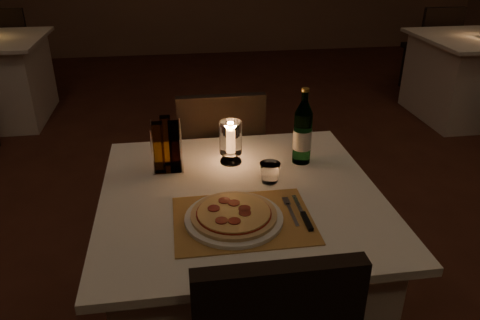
{
  "coord_description": "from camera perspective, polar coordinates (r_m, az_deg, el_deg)",
  "views": [
    {
      "loc": [
        -0.38,
        -1.62,
        1.59
      ],
      "look_at": [
        -0.16,
        -0.16,
        0.86
      ],
      "focal_mm": 35.0,
      "sensor_mm": 36.0,
      "label": 1
    }
  ],
  "objects": [
    {
      "name": "floor",
      "position": [
        2.31,
        3.51,
        -17.64
      ],
      "size": [
        8.0,
        10.0,
        0.02
      ],
      "primitive_type": "cube",
      "color": "#4E2519",
      "rests_on": "ground"
    },
    {
      "name": "main_table",
      "position": [
        1.9,
        0.09,
        -13.5
      ],
      "size": [
        1.0,
        1.0,
        0.74
      ],
      "color": "white",
      "rests_on": "ground"
    },
    {
      "name": "chair_far",
      "position": [
        2.4,
        -2.45,
        0.66
      ],
      "size": [
        0.42,
        0.42,
        0.9
      ],
      "color": "black",
      "rests_on": "ground"
    },
    {
      "name": "placemat",
      "position": [
        1.53,
        0.37,
        -7.3
      ],
      "size": [
        0.45,
        0.34,
        0.0
      ],
      "primitive_type": "cube",
      "color": "#B6823F",
      "rests_on": "main_table"
    },
    {
      "name": "plate",
      "position": [
        1.53,
        -0.75,
        -7.11
      ],
      "size": [
        0.32,
        0.32,
        0.01
      ],
      "primitive_type": "cylinder",
      "color": "white",
      "rests_on": "placemat"
    },
    {
      "name": "pizza",
      "position": [
        1.52,
        -0.77,
        -6.6
      ],
      "size": [
        0.28,
        0.28,
        0.02
      ],
      "color": "#D8B77F",
      "rests_on": "plate"
    },
    {
      "name": "fork",
      "position": [
        1.59,
        6.1,
        -5.99
      ],
      "size": [
        0.02,
        0.18,
        0.0
      ],
      "color": "silver",
      "rests_on": "placemat"
    },
    {
      "name": "knife",
      "position": [
        1.55,
        7.92,
        -6.96
      ],
      "size": [
        0.02,
        0.22,
        0.01
      ],
      "color": "black",
      "rests_on": "placemat"
    },
    {
      "name": "tumbler",
      "position": [
        1.74,
        3.66,
        -1.56
      ],
      "size": [
        0.08,
        0.08,
        0.08
      ],
      "primitive_type": null,
      "color": "white",
      "rests_on": "main_table"
    },
    {
      "name": "water_bottle",
      "position": [
        1.87,
        7.64,
        3.25
      ],
      "size": [
        0.07,
        0.07,
        0.31
      ],
      "color": "#51985D",
      "rests_on": "main_table"
    },
    {
      "name": "hurricane_candle",
      "position": [
        1.86,
        -1.15,
        2.58
      ],
      "size": [
        0.09,
        0.09,
        0.17
      ],
      "color": "white",
      "rests_on": "main_table"
    },
    {
      "name": "cruet_caddy",
      "position": [
        1.83,
        -8.93,
        1.61
      ],
      "size": [
        0.12,
        0.12,
        0.21
      ],
      "color": "white",
      "rests_on": "main_table"
    },
    {
      "name": "neighbor_chair_lb",
      "position": [
        5.41,
        -26.23,
        12.68
      ],
      "size": [
        0.42,
        0.42,
        0.9
      ],
      "color": "black",
      "rests_on": "ground"
    },
    {
      "name": "neighbor_table_right",
      "position": [
        4.8,
        26.35,
        9.0
      ],
      "size": [
        1.0,
        1.0,
        0.74
      ],
      "color": "white",
      "rests_on": "ground"
    },
    {
      "name": "neighbor_chair_rb",
      "position": [
        5.34,
        22.59,
        13.22
      ],
      "size": [
        0.42,
        0.42,
        0.9
      ],
      "color": "black",
      "rests_on": "ground"
    }
  ]
}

